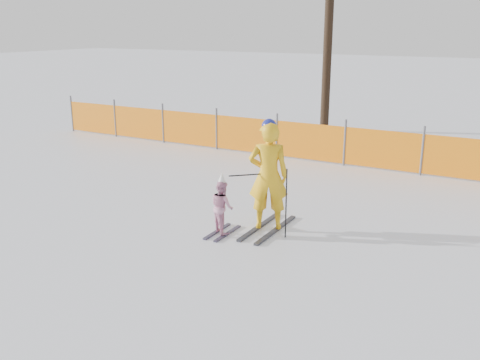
# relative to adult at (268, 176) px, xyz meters

# --- Properties ---
(ground) EXTENTS (120.00, 120.00, 0.00)m
(ground) POSITION_rel_adult_xyz_m (-0.36, -0.90, -1.03)
(ground) COLOR white
(ground) RESTS_ON ground
(adult) EXTENTS (0.85, 1.60, 2.06)m
(adult) POSITION_rel_adult_xyz_m (0.00, 0.00, 0.00)
(adult) COLOR black
(adult) RESTS_ON ground
(child) EXTENTS (0.59, 0.87, 1.14)m
(child) POSITION_rel_adult_xyz_m (-0.63, -0.58, -0.51)
(child) COLOR black
(child) RESTS_ON ground
(ski_poles) EXTENTS (1.01, 0.43, 1.26)m
(ski_poles) POSITION_rel_adult_xyz_m (0.20, -0.23, -0.26)
(ski_poles) COLOR black
(ski_poles) RESTS_ON ground
(safety_fence) EXTENTS (14.24, 0.06, 1.25)m
(safety_fence) POSITION_rel_adult_xyz_m (-3.19, 5.20, -0.48)
(safety_fence) COLOR #595960
(safety_fence) RESTS_ON ground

